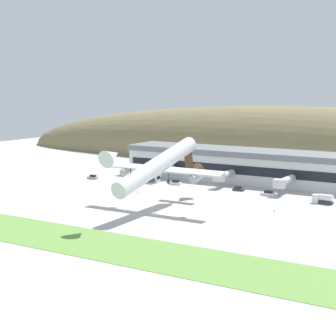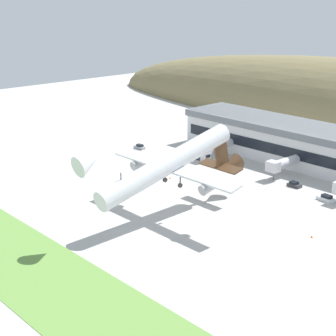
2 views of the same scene
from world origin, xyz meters
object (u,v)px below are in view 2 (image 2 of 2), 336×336
object	(u,v)px
service_car_1	(326,198)
traffic_cone_0	(170,178)
box_truck	(200,155)
jetway_0	(215,146)
traffic_cone_1	(312,236)
service_car_2	(140,147)
service_car_3	(225,165)
service_car_0	(294,185)
cargo_airplane	(170,165)
terminal_building	(310,144)
jetway_1	(282,164)

from	to	relation	value
service_car_1	traffic_cone_0	bearing A→B (deg)	-156.07
box_truck	service_car_1	bearing A→B (deg)	-2.71
jetway_0	traffic_cone_1	bearing A→B (deg)	-26.89
service_car_2	service_car_3	world-z (taller)	service_car_3
service_car_0	cargo_airplane	bearing A→B (deg)	-100.42
jetway_0	traffic_cone_0	bearing A→B (deg)	-77.76
jetway_0	service_car_3	distance (m)	10.06
service_car_2	box_truck	size ratio (longest dim) A/B	0.58
service_car_2	traffic_cone_1	size ratio (longest dim) A/B	7.22
service_car_3	traffic_cone_1	world-z (taller)	service_car_3
jetway_0	box_truck	size ratio (longest dim) A/B	1.86
terminal_building	service_car_0	bearing A→B (deg)	-65.61
jetway_0	box_truck	xyz separation A→B (m)	(-2.40, -4.01, -2.49)
traffic_cone_1	box_truck	bearing A→B (deg)	157.47
service_car_2	traffic_cone_1	world-z (taller)	service_car_2
service_car_3	traffic_cone_1	size ratio (longest dim) A/B	7.86
terminal_building	traffic_cone_0	size ratio (longest dim) A/B	151.93
jetway_0	traffic_cone_0	xyz separation A→B (m)	(5.09, -23.47, -3.71)
service_car_2	box_truck	world-z (taller)	box_truck
service_car_2	box_truck	distance (m)	22.89
jetway_1	traffic_cone_1	xyz separation A→B (m)	(29.08, -28.06, -3.71)
service_car_1	service_car_3	size ratio (longest dim) A/B	1.02
box_truck	traffic_cone_0	world-z (taller)	box_truck
cargo_airplane	service_car_3	xyz separation A→B (m)	(-16.92, 37.63, -11.95)
service_car_2	traffic_cone_1	xyz separation A→B (m)	(78.64, -17.40, -0.37)
jetway_0	box_truck	bearing A→B (deg)	-120.86
service_car_0	service_car_1	bearing A→B (deg)	-13.77
terminal_building	box_truck	xyz separation A→B (m)	(-26.01, -20.08, -5.11)
terminal_building	service_car_2	size ratio (longest dim) A/B	21.03
service_car_2	jetway_0	bearing A→B (deg)	22.41
service_car_2	terminal_building	bearing A→B (deg)	28.55
cargo_airplane	traffic_cone_0	size ratio (longest dim) A/B	84.03
jetway_0	terminal_building	bearing A→B (deg)	34.24
jetway_1	service_car_1	size ratio (longest dim) A/B	2.63
cargo_airplane	box_truck	world-z (taller)	cargo_airplane
service_car_3	box_truck	bearing A→B (deg)	177.93
service_car_2	service_car_1	bearing A→B (deg)	3.24
service_car_1	box_truck	xyz separation A→B (m)	(-46.38, 2.20, 0.84)
traffic_cone_0	traffic_cone_1	xyz separation A→B (m)	(49.10, -4.01, 0.00)
service_car_2	cargo_airplane	bearing A→B (deg)	-32.69
traffic_cone_0	jetway_1	bearing A→B (deg)	50.23
cargo_airplane	service_car_0	size ratio (longest dim) A/B	12.88
service_car_0	service_car_1	xyz separation A→B (m)	(11.55, -2.83, 0.06)
jetway_1	service_car_0	size ratio (longest dim) A/B	3.24
service_car_3	jetway_0	bearing A→B (deg)	152.34
terminal_building	box_truck	world-z (taller)	terminal_building
jetway_1	service_car_1	bearing A→B (deg)	-19.79
jetway_1	service_car_3	xyz separation A→B (m)	(-16.70, -4.98, -3.33)
service_car_2	box_truck	xyz separation A→B (m)	(22.06, 6.07, 0.84)
jetway_1	cargo_airplane	size ratio (longest dim) A/B	0.25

